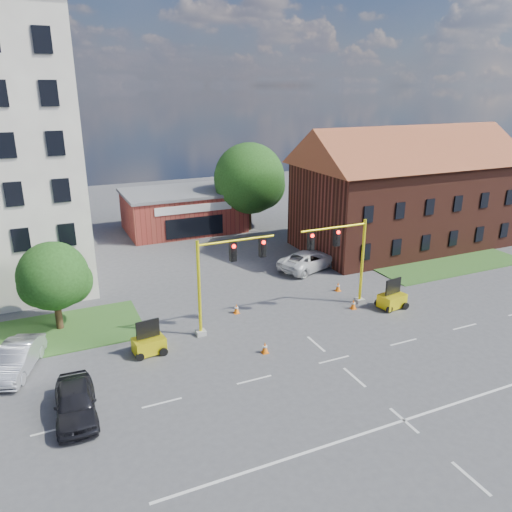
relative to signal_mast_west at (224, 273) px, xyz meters
name	(u,v)px	position (x,y,z in m)	size (l,w,h in m)	color
ground	(334,360)	(4.36, -6.00, -3.92)	(120.00, 120.00, 0.00)	#444447
grass_verge_ne	(454,266)	(22.36, 3.00, -3.88)	(14.00, 4.00, 0.08)	#325A21
lane_markings	(366,387)	(4.36, -9.00, -3.91)	(60.00, 36.00, 0.01)	silver
brick_shop	(183,210)	(4.36, 23.99, -1.76)	(12.40, 8.40, 4.30)	maroon
townhouse_row	(406,185)	(22.36, 10.00, 2.01)	(21.00, 11.00, 11.50)	#451E14
tree_large	(252,180)	(11.24, 21.08, 1.43)	(7.86, 7.49, 9.32)	#372614
tree_nw_front	(57,277)	(-9.43, 4.58, -0.43)	(4.53, 4.32, 5.81)	#372614
signal_mast_west	(224,273)	(0.00, 0.00, 0.00)	(5.30, 0.60, 6.20)	gray
signal_mast_east	(343,254)	(8.71, 0.00, 0.00)	(5.30, 0.60, 6.20)	gray
trailer_west	(149,344)	(-5.10, -0.93, -3.29)	(1.91, 1.39, 2.02)	yellow
trailer_east	(392,299)	(11.90, -1.65, -3.27)	(2.00, 1.51, 2.08)	yellow
cone_a	(265,348)	(1.08, -3.67, -3.58)	(0.40, 0.40, 0.70)	orange
cone_b	(236,309)	(1.59, 2.00, -3.58)	(0.40, 0.40, 0.70)	orange
cone_c	(353,304)	(9.33, -0.70, -3.58)	(0.40, 0.40, 0.70)	orange
cone_d	(338,287)	(10.13, 2.47, -3.58)	(0.40, 0.40, 0.70)	orange
pickup_white	(309,260)	(10.51, 7.57, -3.11)	(2.69, 5.83, 1.62)	white
sedan_dark	(75,402)	(-9.57, -5.37, -3.13)	(1.86, 4.63, 1.58)	black
sedan_silver_front	(17,359)	(-12.09, 0.06, -3.14)	(1.66, 4.75, 1.56)	#AEB0B6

